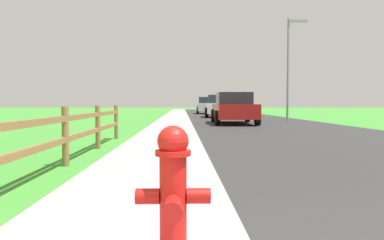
% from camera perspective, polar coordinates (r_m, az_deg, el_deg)
% --- Properties ---
extents(ground_plane, '(120.00, 120.00, 0.00)m').
position_cam_1_polar(ground_plane, '(26.19, -0.47, 0.38)').
color(ground_plane, '#3E8F31').
extents(road_asphalt, '(7.00, 66.00, 0.01)m').
position_cam_1_polar(road_asphalt, '(28.46, 6.51, 0.55)').
color(road_asphalt, '#2D2D2D').
rests_on(road_asphalt, ground).
extents(curb_concrete, '(6.00, 66.00, 0.01)m').
position_cam_1_polar(curb_concrete, '(28.29, -6.64, 0.54)').
color(curb_concrete, '#BF999D').
rests_on(curb_concrete, ground).
extents(grass_verge, '(5.00, 66.00, 0.00)m').
position_cam_1_polar(grass_verge, '(28.46, -9.65, 0.53)').
color(grass_verge, '#3E8F31').
rests_on(grass_verge, ground).
extents(fire_hydrant, '(0.50, 0.41, 0.87)m').
position_cam_1_polar(fire_hydrant, '(2.51, -2.95, -10.61)').
color(fire_hydrant, red).
rests_on(fire_hydrant, ground).
extents(rail_fence, '(0.11, 9.27, 0.97)m').
position_cam_1_polar(rail_fence, '(6.24, -18.99, -1.72)').
color(rail_fence, olive).
rests_on(rail_fence, ground).
extents(parked_suv_red, '(2.15, 4.85, 1.55)m').
position_cam_1_polar(parked_suv_red, '(18.49, 6.45, 1.82)').
color(parked_suv_red, maroon).
rests_on(parked_suv_red, ground).
extents(parked_car_white, '(2.15, 4.29, 1.62)m').
position_cam_1_polar(parked_car_white, '(26.94, 4.16, 2.15)').
color(parked_car_white, white).
rests_on(parked_car_white, ground).
extents(parked_car_silver, '(2.12, 4.58, 1.62)m').
position_cam_1_polar(parked_car_silver, '(36.18, 2.28, 2.29)').
color(parked_car_silver, '#B7BABF').
rests_on(parked_car_silver, ground).
extents(street_lamp, '(1.17, 0.20, 5.96)m').
position_cam_1_polar(street_lamp, '(22.58, 14.92, 9.01)').
color(street_lamp, gray).
rests_on(street_lamp, ground).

